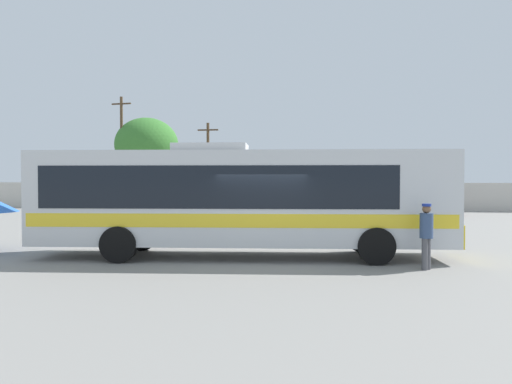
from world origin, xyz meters
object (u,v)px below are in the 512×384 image
Objects in this scene: utility_pole_near at (122,150)px; parked_car_leftmost_white at (154,200)px; parked_car_second_white at (226,202)px; parked_car_third_silver at (326,202)px; attendant_by_bus_door at (426,232)px; utility_pole_far at (208,163)px; coach_bus_silver_yellow at (237,197)px; parked_car_rightmost_maroon at (415,203)px; roadside_tree_midleft at (255,167)px; roadside_tree_left at (147,145)px.

parked_car_leftmost_white is at bearing -50.16° from utility_pole_near.
parked_car_second_white is (5.45, -0.74, -0.06)m from parked_car_leftmost_white.
parked_car_leftmost_white is 12.38m from parked_car_third_silver.
attendant_by_bus_door is 31.07m from utility_pole_far.
parked_car_third_silver is at bearing 82.34° from coach_bus_silver_yellow.
utility_pole_near reaches higher than parked_car_second_white.
attendant_by_bus_door reaches higher than parked_car_rightmost_maroon.
roadside_tree_midleft reaches higher than coach_bus_silver_yellow.
roadside_tree_left is at bearing -168.64° from roadside_tree_midleft.
coach_bus_silver_yellow is 1.34× the size of utility_pole_near.
roadside_tree_left reaches higher than coach_bus_silver_yellow.
parked_car_rightmost_maroon is at bearing 81.53° from attendant_by_bus_door.
utility_pole_far reaches higher than attendant_by_bus_door.
parked_car_leftmost_white is 11.40m from roadside_tree_midleft.
utility_pole_far is (7.34, 0.98, -1.13)m from utility_pole_near.
parked_car_leftmost_white is 9.37m from roadside_tree_left.
utility_pole_far is at bearing 142.97° from parked_car_third_silver.
parked_car_leftmost_white is 18.11m from parked_car_rightmost_maroon.
parked_car_rightmost_maroon is 0.63× the size of utility_pole_far.
parked_car_third_silver is at bearing -20.79° from utility_pole_near.
coach_bus_silver_yellow is at bearing -77.17° from parked_car_second_white.
parked_car_second_white is (-4.34, 19.04, -1.08)m from coach_bus_silver_yellow.
parked_car_second_white is at bearing -93.05° from roadside_tree_midleft.
attendant_by_bus_door is 20.77m from parked_car_third_silver.
roadside_tree_midleft is at bearing 106.59° from attendant_by_bus_door.
parked_car_rightmost_maroon is 23.47m from roadside_tree_left.
utility_pole_far is at bearing -147.90° from roadside_tree_midleft.
parked_car_second_white is 0.86× the size of roadside_tree_midleft.
parked_car_third_silver is at bearing 176.29° from parked_car_rightmost_maroon.
parked_car_second_white is 6.92m from parked_car_third_silver.
utility_pole_near is at bearing 147.12° from parked_car_second_white.
parked_car_rightmost_maroon reaches higher than parked_car_third_silver.
roadside_tree_left is at bearing 158.58° from parked_car_rightmost_maroon.
parked_car_third_silver is at bearing 97.48° from attendant_by_bus_door.
attendant_by_bus_door is 31.92m from roadside_tree_midleft.
utility_pole_near reaches higher than roadside_tree_left.
roadside_tree_midleft reaches higher than parked_car_rightmost_maroon.
parked_car_third_silver is 0.62× the size of utility_pole_far.
utility_pole_near is (-14.83, 25.82, 3.04)m from coach_bus_silver_yellow.
parked_car_third_silver is at bearing 1.41° from parked_car_second_white.
coach_bus_silver_yellow is 19.41m from parked_car_third_silver.
parked_car_leftmost_white is 1.03× the size of parked_car_second_white.
parked_car_rightmost_maroon is (18.09, -0.94, -0.00)m from parked_car_leftmost_white.
parked_car_second_white is at bearing -7.74° from parked_car_leftmost_white.
roadside_tree_midleft is (3.69, 2.31, -0.30)m from utility_pole_far.
parked_car_rightmost_maroon is (3.01, 20.22, -0.17)m from attendant_by_bus_door.
coach_bus_silver_yellow reaches higher than parked_car_rightmost_maroon.
roadside_tree_left is 9.71m from roadside_tree_midleft.
roadside_tree_midleft is (11.03, 3.30, -1.43)m from utility_pole_near.
utility_pole_near is 2.27m from roadside_tree_left.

